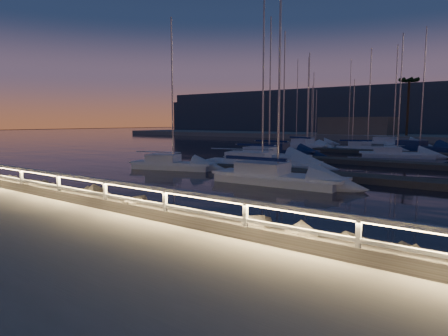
{
  "coord_description": "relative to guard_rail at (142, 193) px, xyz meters",
  "views": [
    {
      "loc": [
        9.77,
        -8.61,
        3.11
      ],
      "look_at": [
        0.28,
        4.0,
        1.25
      ],
      "focal_mm": 32.0,
      "sensor_mm": 36.0,
      "label": 1
    }
  ],
  "objects": [
    {
      "name": "ground",
      "position": [
        0.07,
        0.0,
        -0.77
      ],
      "size": [
        400.0,
        400.0,
        0.0
      ],
      "primitive_type": "plane",
      "color": "#9D978E",
      "rests_on": "ground"
    },
    {
      "name": "harbor_water",
      "position": [
        0.07,
        31.22,
        -1.74
      ],
      "size": [
        400.0,
        440.0,
        0.6
      ],
      "color": "black",
      "rests_on": "ground"
    },
    {
      "name": "guard_rail",
      "position": [
        0.0,
        0.0,
        0.0
      ],
      "size": [
        44.11,
        0.12,
        1.06
      ],
      "color": "white",
      "rests_on": "ground"
    },
    {
      "name": "riprap",
      "position": [
        6.57,
        1.19,
        -0.93
      ],
      "size": [
        27.96,
        3.03,
        1.38
      ],
      "color": "#6C655C",
      "rests_on": "ground"
    },
    {
      "name": "floating_docks",
      "position": [
        0.07,
        32.5,
        -1.17
      ],
      "size": [
        22.0,
        36.0,
        0.4
      ],
      "color": "#5F554F",
      "rests_on": "ground"
    },
    {
      "name": "palm_left",
      "position": [
        -7.93,
        72.0,
        9.36
      ],
      "size": [
        3.0,
        3.0,
        11.2
      ],
      "color": "#503825",
      "rests_on": "ground"
    },
    {
      "name": "distant_hills",
      "position": [
        -22.06,
        133.69,
        3.96
      ],
      "size": [
        230.0,
        37.5,
        18.0
      ],
      "color": "#3A495A",
      "rests_on": "ground"
    },
    {
      "name": "sailboat_a",
      "position": [
        -11.96,
        13.51,
        -0.95
      ],
      "size": [
        6.96,
        3.89,
        11.5
      ],
      "rotation": [
        0.0,
        0.0,
        0.31
      ],
      "color": "white",
      "rests_on": "ground"
    },
    {
      "name": "sailboat_b",
      "position": [
        -1.91,
        11.99,
        -0.92
      ],
      "size": [
        8.23,
        2.81,
        13.84
      ],
      "rotation": [
        0.0,
        0.0,
        0.04
      ],
      "color": "white",
      "rests_on": "ground"
    },
    {
      "name": "sailboat_c",
      "position": [
        -6.77,
        18.08,
        -0.91
      ],
      "size": [
        9.42,
        4.97,
        15.4
      ],
      "rotation": [
        0.0,
        0.0,
        0.27
      ],
      "color": "white",
      "rests_on": "ground"
    },
    {
      "name": "sailboat_e",
      "position": [
        -11.47,
        30.19,
        -0.91
      ],
      "size": [
        7.82,
        2.42,
        13.34
      ],
      "rotation": [
        0.0,
        0.0,
        0.0
      ],
      "color": "navy",
      "rests_on": "ground"
    },
    {
      "name": "sailboat_f",
      "position": [
        -9.86,
        24.46,
        -0.93
      ],
      "size": [
        8.02,
        2.89,
        13.42
      ],
      "rotation": [
        0.0,
        0.0,
        0.06
      ],
      "color": "white",
      "rests_on": "ground"
    },
    {
      "name": "sailboat_g",
      "position": [
        -0.64,
        34.43,
        -0.97
      ],
      "size": [
        7.61,
        4.21,
        12.46
      ],
      "rotation": [
        0.0,
        0.0,
        0.31
      ],
      "color": "white",
      "rests_on": "ground"
    },
    {
      "name": "sailboat_i",
      "position": [
        -13.9,
        41.63,
        -0.92
      ],
      "size": [
        7.78,
        4.34,
        12.86
      ],
      "rotation": [
        0.0,
        0.0,
        -0.31
      ],
      "color": "white",
      "rests_on": "ground"
    },
    {
      "name": "sailboat_j",
      "position": [
        -5.82,
        41.39,
        -0.95
      ],
      "size": [
        7.58,
        4.65,
        12.55
      ],
      "rotation": [
        0.0,
        0.0,
        0.38
      ],
      "color": "white",
      "rests_on": "ground"
    },
    {
      "name": "sailboat_k",
      "position": [
        -0.75,
        45.94,
        -0.92
      ],
      "size": [
        9.24,
        5.54,
        15.2
      ],
      "rotation": [
        0.0,
        0.0,
        -0.36
      ],
      "color": "navy",
      "rests_on": "ground"
    },
    {
      "name": "sailboat_m",
      "position": [
        -16.84,
        49.53,
        -0.96
      ],
      "size": [
        6.76,
        4.14,
        11.24
      ],
      "rotation": [
        0.0,
        0.0,
        0.38
      ],
      "color": "white",
      "rests_on": "ground"
    },
    {
      "name": "sailboat_n",
      "position": [
        -5.79,
        53.21,
        -0.9
      ],
      "size": [
        8.76,
        2.88,
        14.78
      ],
      "rotation": [
        0.0,
        0.0,
        -0.03
      ],
      "color": "white",
      "rests_on": "ground"
    }
  ]
}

